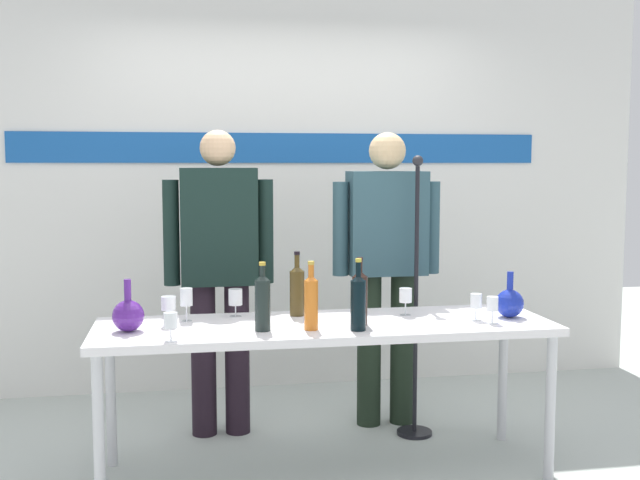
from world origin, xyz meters
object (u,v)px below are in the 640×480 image
wine_bottle_0 (311,300)px  microphone_stand (415,342)px  wine_bottle_2 (360,296)px  wine_bottle_3 (358,301)px  wine_glass_right_1 (406,296)px  wine_glass_left_0 (171,321)px  wine_bottle_4 (297,289)px  decanter_blue_left (128,315)px  display_table (325,335)px  wine_glass_left_2 (186,298)px  decanter_blue_right (510,303)px  wine_glass_right_2 (476,302)px  wine_bottle_1 (263,301)px  wine_glass_left_1 (235,298)px  wine_glass_right_0 (492,305)px  presenter_left (219,262)px  presenter_right (386,257)px  wine_glass_left_3 (169,304)px

wine_bottle_0 → microphone_stand: size_ratio=0.20×
wine_bottle_2 → wine_bottle_3: (-0.03, -0.12, 0.00)m
wine_glass_right_1 → microphone_stand: size_ratio=0.09×
wine_glass_left_0 → wine_bottle_4: bearing=36.5°
decanter_blue_left → microphone_stand: microphone_stand is taller
display_table → wine_glass_left_2: (-0.67, 0.15, 0.18)m
decanter_blue_right → wine_glass_right_2: decanter_blue_right is taller
decanter_blue_left → wine_glass_right_2: bearing=-1.2°
wine_bottle_1 → wine_bottle_2: (0.47, 0.05, -0.00)m
wine_bottle_4 → wine_glass_left_1: (-0.31, 0.03, -0.04)m
wine_bottle_3 → wine_glass_right_0: wine_bottle_3 is taller
decanter_blue_right → wine_bottle_4: bearing=167.5°
wine_bottle_3 → presenter_left: bearing=125.3°
wine_bottle_4 → microphone_stand: (0.71, 0.24, -0.36)m
decanter_blue_right → microphone_stand: size_ratio=0.15×
wine_glass_right_0 → wine_glass_right_1: size_ratio=0.93×
presenter_right → wine_glass_right_2: size_ratio=12.90×
decanter_blue_right → presenter_left: (-1.43, 0.69, 0.15)m
presenter_left → wine_bottle_0: size_ratio=5.31×
display_table → wine_glass_left_3: bearing=175.2°
wine_glass_left_0 → wine_glass_left_1: 0.58m
display_table → wine_bottle_1: 0.40m
wine_bottle_3 → wine_glass_left_3: (-0.87, 0.26, -0.03)m
presenter_left → wine_glass_left_0: (-0.25, -0.92, -0.14)m
decanter_blue_right → wine_glass_right_1: (-0.51, 0.14, 0.03)m
presenter_left → wine_bottle_2: bearing=-49.0°
decanter_blue_left → wine_glass_left_2: decanter_blue_left is taller
wine_glass_left_2 → wine_glass_left_3: 0.12m
wine_glass_right_0 → wine_glass_right_1: bearing=144.4°
wine_bottle_0 → wine_bottle_1: bearing=175.6°
wine_bottle_4 → wine_glass_left_0: bearing=-143.5°
presenter_left → wine_glass_right_1: size_ratio=12.15×
wine_glass_left_1 → microphone_stand: size_ratio=0.09×
wine_glass_left_0 → wine_glass_right_2: (1.49, 0.20, 0.00)m
display_table → wine_bottle_1: (-0.32, -0.12, 0.20)m
decanter_blue_right → wine_bottle_3: wine_bottle_3 is taller
decanter_blue_right → wine_bottle_2: size_ratio=0.71×
decanter_blue_left → wine_glass_left_0: (0.20, -0.23, 0.01)m
wine_glass_right_0 → wine_glass_left_1: bearing=162.7°
decanter_blue_right → wine_glass_left_2: decanter_blue_right is taller
decanter_blue_left → decanter_blue_right: decanter_blue_left is taller
wine_bottle_0 → wine_glass_left_2: wine_bottle_0 is taller
wine_glass_right_0 → wine_glass_right_2: 0.10m
wine_bottle_4 → wine_glass_left_0: 0.78m
decanter_blue_left → decanter_blue_right: size_ratio=1.05×
wine_bottle_3 → microphone_stand: size_ratio=0.21×
display_table → wine_bottle_4: size_ratio=6.74×
wine_bottle_1 → wine_bottle_2: 0.48m
wine_glass_left_2 → wine_glass_left_3: (-0.08, -0.09, -0.01)m
microphone_stand → presenter_right: bearing=118.5°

